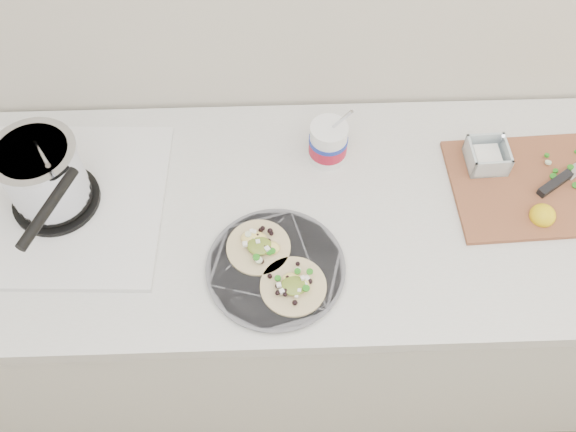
{
  "coord_description": "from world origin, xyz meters",
  "views": [
    {
      "loc": [
        -0.11,
        0.6,
        2.13
      ],
      "look_at": [
        -0.09,
        1.36,
        0.96
      ],
      "focal_mm": 40.0,
      "sensor_mm": 36.0,
      "label": 1
    }
  ],
  "objects_px": {
    "stove": "(49,185)",
    "taco_plate": "(276,266)",
    "tub": "(330,140)",
    "cutboard": "(539,180)"
  },
  "relations": [
    {
      "from": "stove",
      "to": "taco_plate",
      "type": "height_order",
      "value": "stove"
    },
    {
      "from": "stove",
      "to": "tub",
      "type": "relative_size",
      "value": 2.42
    },
    {
      "from": "stove",
      "to": "taco_plate",
      "type": "relative_size",
      "value": 1.66
    },
    {
      "from": "taco_plate",
      "to": "tub",
      "type": "distance_m",
      "value": 0.34
    },
    {
      "from": "taco_plate",
      "to": "tub",
      "type": "xyz_separation_m",
      "value": [
        0.13,
        0.31,
        0.05
      ]
    },
    {
      "from": "stove",
      "to": "cutboard",
      "type": "relative_size",
      "value": 1.17
    },
    {
      "from": "tub",
      "to": "cutboard",
      "type": "distance_m",
      "value": 0.5
    },
    {
      "from": "stove",
      "to": "cutboard",
      "type": "xyz_separation_m",
      "value": [
        1.12,
        0.02,
        -0.06
      ]
    },
    {
      "from": "cutboard",
      "to": "taco_plate",
      "type": "bearing_deg",
      "value": -163.78
    },
    {
      "from": "taco_plate",
      "to": "stove",
      "type": "bearing_deg",
      "value": 159.28
    }
  ]
}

